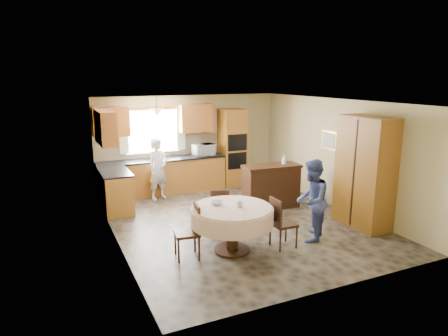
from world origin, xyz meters
TOP-DOWN VIEW (x-y plane):
  - floor at (0.00, 0.00)m, footprint 5.00×6.00m
  - ceiling at (0.00, 0.00)m, footprint 5.00×6.00m
  - wall_back at (0.00, 3.00)m, footprint 5.00×0.02m
  - wall_front at (0.00, -3.00)m, footprint 5.00×0.02m
  - wall_left at (-2.50, 0.00)m, footprint 0.02×6.00m
  - wall_right at (2.50, 0.00)m, footprint 0.02×6.00m
  - window at (-1.00, 2.98)m, footprint 1.40×0.03m
  - curtain_left at (-1.75, 2.93)m, footprint 0.22×0.02m
  - curtain_right at (-0.25, 2.93)m, footprint 0.22×0.02m
  - base_cab_back at (-0.85, 2.70)m, footprint 3.30×0.60m
  - counter_back at (-0.85, 2.70)m, footprint 3.30×0.64m
  - base_cab_left at (-2.20, 1.80)m, footprint 0.60×1.20m
  - counter_left at (-2.20, 1.80)m, footprint 0.64×1.20m
  - backsplash at (-0.85, 2.99)m, footprint 3.30×0.02m
  - wall_cab_left at (-2.05, 2.83)m, footprint 0.85×0.33m
  - wall_cab_right at (0.15, 2.83)m, footprint 0.90×0.33m
  - wall_cab_side at (-2.33, 1.80)m, footprint 0.33×1.20m
  - oven_tower at (1.15, 2.69)m, footprint 0.66×0.62m
  - oven_upper at (1.15, 2.38)m, footprint 0.56×0.01m
  - oven_lower at (1.15, 2.38)m, footprint 0.56×0.01m
  - pendant at (-1.00, 2.50)m, footprint 0.36×0.36m
  - sideboard at (1.12, 0.54)m, footprint 1.36×0.64m
  - space_heater at (1.73, 0.96)m, footprint 0.48×0.42m
  - cupboard at (2.22, -1.21)m, footprint 0.59×1.17m
  - dining_table at (-0.75, -1.25)m, footprint 1.42×1.42m
  - chair_left at (-1.47, -1.17)m, footprint 0.45×0.45m
  - chair_back at (-0.59, -0.35)m, footprint 0.48×0.48m
  - chair_right at (0.10, -1.45)m, footprint 0.40×0.40m
  - framed_picture at (2.47, 0.23)m, footprint 0.06×0.53m
  - microwave at (0.27, 2.65)m, footprint 0.59×0.44m
  - person_sink at (-1.08, 2.27)m, footprint 0.65×0.55m
  - person_dining at (0.80, -1.39)m, footprint 0.94×0.94m
  - bowl_sideboard at (0.91, 0.54)m, footprint 0.30×0.30m
  - bottle_sideboard at (1.44, 0.54)m, footprint 0.11×0.11m
  - cup_table at (-0.63, -1.31)m, footprint 0.14×0.14m
  - bowl_table at (-0.93, -1.02)m, footprint 0.25×0.25m

SIDE VIEW (x-z plane):
  - floor at x=0.00m, z-range -0.01..0.01m
  - space_heater at x=1.73m, z-range 0.00..0.55m
  - base_cab_back at x=-0.85m, z-range 0.00..0.88m
  - base_cab_left at x=-2.20m, z-range 0.00..0.88m
  - sideboard at x=1.12m, z-range 0.00..0.94m
  - chair_back at x=-0.59m, z-range 0.05..0.92m
  - chair_right at x=0.10m, z-range 0.05..0.96m
  - chair_left at x=-1.47m, z-range 0.05..0.97m
  - dining_table at x=-0.75m, z-range 0.23..1.04m
  - oven_lower at x=1.15m, z-range 0.53..0.97m
  - person_sink at x=-1.08m, z-range 0.00..1.52m
  - person_dining at x=0.80m, z-range 0.00..1.53m
  - bowl_table at x=-0.93m, z-range 0.81..0.88m
  - cup_table at x=-0.63m, z-range 0.81..0.90m
  - counter_back at x=-0.85m, z-range 0.88..0.92m
  - counter_left at x=-2.20m, z-range 0.88..0.92m
  - bowl_sideboard at x=0.91m, z-range 0.94..1.00m
  - oven_tower at x=1.15m, z-range 0.00..2.12m
  - microwave at x=0.27m, z-range 0.92..1.22m
  - bottle_sideboard at x=1.44m, z-range 0.94..1.22m
  - cupboard at x=2.22m, z-range 0.00..2.23m
  - backsplash at x=-0.85m, z-range 0.90..1.46m
  - wall_back at x=0.00m, z-range 0.00..2.50m
  - wall_front at x=0.00m, z-range 0.00..2.50m
  - wall_left at x=-2.50m, z-range 0.00..2.50m
  - wall_right at x=2.50m, z-range 0.00..2.50m
  - oven_upper at x=1.15m, z-range 1.02..1.48m
  - framed_picture at x=2.47m, z-range 1.32..1.76m
  - window at x=-1.00m, z-range 1.05..2.15m
  - curtain_left at x=-1.75m, z-range 1.08..2.22m
  - curtain_right at x=-0.25m, z-range 1.08..2.22m
  - wall_cab_left at x=-2.05m, z-range 1.55..2.27m
  - wall_cab_right at x=0.15m, z-range 1.55..2.27m
  - wall_cab_side at x=-2.33m, z-range 1.55..2.27m
  - pendant at x=-1.00m, z-range 2.03..2.21m
  - ceiling at x=0.00m, z-range 2.50..2.50m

